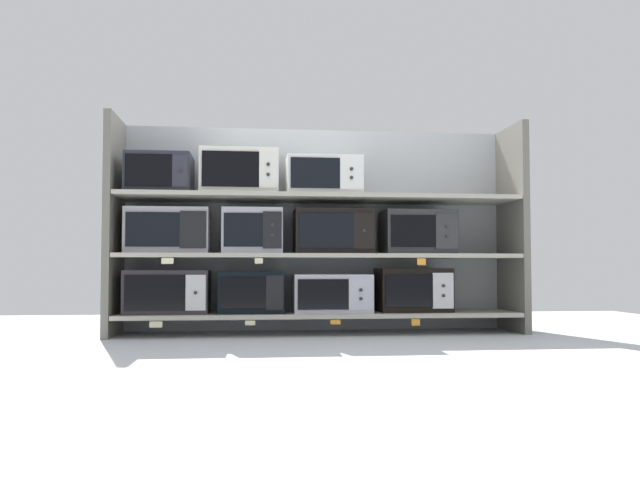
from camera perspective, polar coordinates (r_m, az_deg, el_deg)
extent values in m
cube|color=#B2B7BC|center=(3.58, 1.73, -10.22)|extent=(6.83, 6.00, 0.02)
cube|color=#9EA3A8|center=(4.82, -0.34, 0.97)|extent=(3.03, 0.04, 1.53)
cube|color=#68645B|center=(4.63, -18.12, 1.24)|extent=(0.05, 0.50, 1.53)
cube|color=#68645B|center=(4.92, 17.01, 1.01)|extent=(0.05, 0.50, 1.53)
cube|color=#ADA899|center=(4.55, 0.00, -6.72)|extent=(2.83, 0.50, 0.03)
cube|color=#2E272D|center=(4.56, -13.57, -4.57)|extent=(0.57, 0.36, 0.30)
cube|color=black|center=(4.38, -14.68, -4.64)|extent=(0.40, 0.01, 0.24)
cube|color=silver|center=(4.35, -11.17, -4.69)|extent=(0.13, 0.01, 0.24)
cylinder|color=#262628|center=(4.34, -11.18, -4.69)|extent=(0.02, 0.01, 0.02)
cube|color=black|center=(4.52, -6.22, -4.68)|extent=(0.46, 0.35, 0.30)
cube|color=black|center=(4.34, -6.95, -4.76)|extent=(0.31, 0.01, 0.21)
cube|color=black|center=(4.34, -4.11, -4.77)|extent=(0.12, 0.01, 0.24)
cube|color=#B5B7C4|center=(4.55, 1.01, -4.82)|extent=(0.55, 0.40, 0.27)
cube|color=black|center=(4.34, 0.32, -4.93)|extent=(0.35, 0.01, 0.21)
cube|color=#B5B7C4|center=(4.38, 3.70, -4.91)|extent=(0.17, 0.01, 0.22)
cylinder|color=#262628|center=(4.37, 3.72, -5.31)|extent=(0.02, 0.01, 0.02)
cylinder|color=#262628|center=(4.37, 3.72, -4.52)|extent=(0.02, 0.01, 0.02)
cube|color=black|center=(4.67, 8.38, -4.48)|extent=(0.52, 0.34, 0.31)
cube|color=black|center=(4.48, 8.08, -4.56)|extent=(0.34, 0.01, 0.22)
cube|color=silver|center=(4.54, 11.06, -4.51)|extent=(0.15, 0.01, 0.25)
cylinder|color=#262628|center=(4.54, 11.10, -4.95)|extent=(0.02, 0.01, 0.02)
cylinder|color=#262628|center=(4.53, 11.09, -4.08)|extent=(0.02, 0.01, 0.02)
cube|color=beige|center=(4.32, -14.60, -7.40)|extent=(0.08, 0.00, 0.04)
cube|color=beige|center=(4.28, -6.33, -7.46)|extent=(0.07, 0.00, 0.03)
cube|color=orange|center=(4.31, 1.41, -7.43)|extent=(0.07, 0.00, 0.03)
cube|color=orange|center=(4.42, 8.65, -7.36)|extent=(0.06, 0.00, 0.04)
cube|color=#ADA899|center=(4.54, 0.00, -1.45)|extent=(2.83, 0.50, 0.03)
cube|color=#A39FA4|center=(4.56, -13.51, 0.80)|extent=(0.57, 0.34, 0.32)
cube|color=black|center=(4.40, -14.88, 0.93)|extent=(0.36, 0.01, 0.23)
cube|color=black|center=(4.37, -11.40, 0.92)|extent=(0.18, 0.01, 0.25)
cube|color=#B7B7C3|center=(4.52, -6.14, 0.78)|extent=(0.42, 0.36, 0.32)
cube|color=black|center=(4.34, -6.94, 0.92)|extent=(0.27, 0.01, 0.23)
cube|color=black|center=(4.34, -4.33, 0.91)|extent=(0.13, 0.01, 0.25)
cylinder|color=#262628|center=(4.33, -4.33, 0.45)|extent=(0.02, 0.01, 0.02)
cylinder|color=#262628|center=(4.34, -4.33, 1.38)|extent=(0.02, 0.01, 0.02)
cube|color=black|center=(4.56, 1.16, 0.73)|extent=(0.56, 0.36, 0.32)
cube|color=black|center=(4.37, 0.60, 0.88)|extent=(0.38, 0.01, 0.24)
cube|color=black|center=(4.41, 3.99, 0.85)|extent=(0.14, 0.01, 0.25)
cylinder|color=#262628|center=(4.40, 4.01, 0.86)|extent=(0.02, 0.01, 0.02)
cube|color=#2F3132|center=(4.68, 8.78, 0.67)|extent=(0.51, 0.35, 0.32)
cube|color=black|center=(4.49, 8.45, 0.81)|extent=(0.32, 0.01, 0.23)
cube|color=#2F3132|center=(4.56, 11.38, 0.78)|extent=(0.16, 0.01, 0.25)
cylinder|color=#262628|center=(4.55, 11.41, 0.35)|extent=(0.02, 0.01, 0.02)
cylinder|color=#262628|center=(4.55, 11.41, 1.22)|extent=(0.02, 0.01, 0.02)
cube|color=beige|center=(4.30, -13.61, -1.85)|extent=(0.08, 0.00, 0.04)
cube|color=beige|center=(4.26, -5.55, -1.88)|extent=(0.05, 0.00, 0.04)
cube|color=orange|center=(4.42, 9.15, -1.95)|extent=(0.06, 0.00, 0.05)
cube|color=#ADA899|center=(4.57, 0.00, 3.81)|extent=(2.83, 0.50, 0.03)
cube|color=#282A33|center=(4.61, -14.24, 5.75)|extent=(0.44, 0.39, 0.28)
cube|color=black|center=(4.42, -15.23, 6.11)|extent=(0.31, 0.01, 0.22)
cube|color=#282A33|center=(4.40, -12.52, 6.13)|extent=(0.11, 0.01, 0.22)
cylinder|color=#262628|center=(4.39, -12.54, 6.15)|extent=(0.02, 0.01, 0.02)
cube|color=silver|center=(4.57, -7.29, 6.04)|extent=(0.55, 0.34, 0.32)
cube|color=black|center=(4.40, -8.08, 6.38)|extent=(0.39, 0.01, 0.25)
cube|color=silver|center=(4.40, -4.71, 6.36)|extent=(0.12, 0.01, 0.26)
cylinder|color=#262628|center=(4.38, -4.71, 5.93)|extent=(0.02, 0.01, 0.02)
cylinder|color=#262628|center=(4.39, -4.70, 6.83)|extent=(0.02, 0.01, 0.02)
cube|color=white|center=(4.59, 0.24, 5.68)|extent=(0.53, 0.41, 0.27)
cube|color=black|center=(4.38, -0.42, 6.08)|extent=(0.34, 0.01, 0.21)
cube|color=white|center=(4.41, 2.84, 6.02)|extent=(0.16, 0.01, 0.22)
cylinder|color=#262628|center=(4.40, 2.86, 5.65)|extent=(0.02, 0.01, 0.02)
cylinder|color=#262628|center=(4.41, 2.86, 6.43)|extent=(0.02, 0.01, 0.02)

